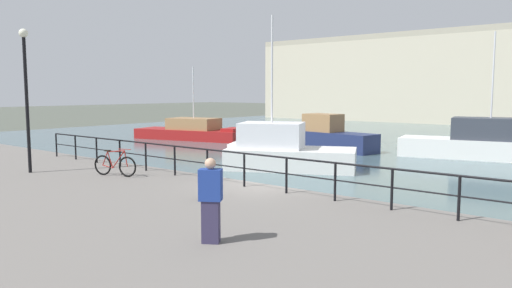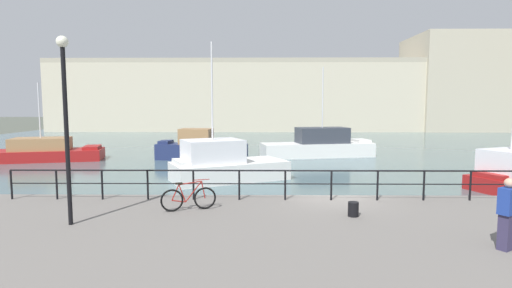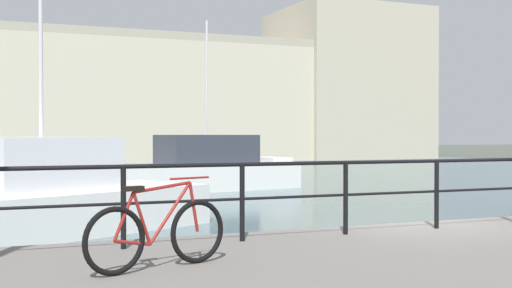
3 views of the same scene
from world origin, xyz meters
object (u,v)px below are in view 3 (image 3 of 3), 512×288
moored_blue_motorboat (65,195)px  harbor_building (136,97)px  moored_white_yacht (202,169)px  parked_bicycle (158,233)px

moored_blue_motorboat → harbor_building: bearing=-130.5°
moored_white_yacht → moored_blue_motorboat: moored_blue_motorboat is taller
harbor_building → parked_bicycle: size_ratio=42.75×
harbor_building → parked_bicycle: (-11.83, -54.79, -4.55)m
moored_white_yacht → harbor_building: bearing=70.4°
harbor_building → parked_bicycle: 56.23m
harbor_building → moored_blue_motorboat: harbor_building is taller
harbor_building → moored_blue_motorboat: size_ratio=9.42×
moored_blue_motorboat → parked_bicycle: (-0.19, -9.96, 0.42)m
harbor_building → moored_white_yacht: (-4.69, -34.37, -4.96)m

